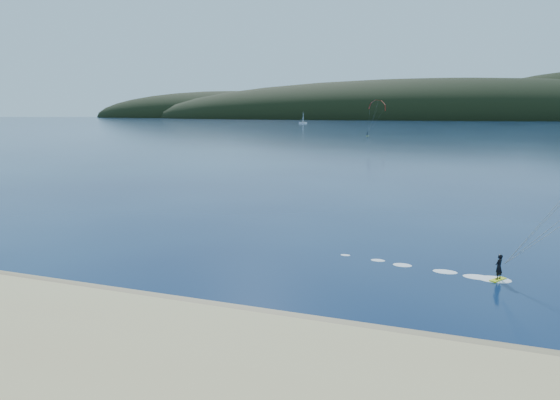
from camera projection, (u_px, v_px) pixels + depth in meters
name	position (u px, v px, depth m)	size (l,w,h in m)	color
ground	(128.00, 345.00, 22.07)	(1800.00, 1800.00, 0.00)	#071335
wet_sand	(182.00, 307.00, 26.22)	(220.00, 2.50, 0.10)	#82684B
headland	(459.00, 119.00, 710.49)	(1200.00, 310.00, 140.00)	black
kitesurfer_far	(377.00, 109.00, 205.57)	(8.68, 6.14, 13.46)	#D0E11A
sailboat	(303.00, 123.00, 439.89)	(7.28, 4.57, 10.17)	white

